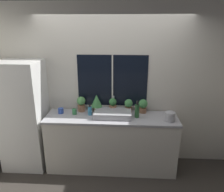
{
  "coord_description": "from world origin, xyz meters",
  "views": [
    {
      "loc": [
        0.21,
        -2.94,
        2.35
      ],
      "look_at": [
        0.01,
        0.28,
        1.29
      ],
      "focal_mm": 35.0,
      "sensor_mm": 36.0,
      "label": 1
    }
  ],
  "objects_px": {
    "potted_plant_left": "(97,101)",
    "potted_plant_right": "(129,105)",
    "refrigerator": "(24,115)",
    "kettle": "(170,116)",
    "potted_plant_center": "(113,105)",
    "soap_bottle": "(90,111)",
    "mug_green": "(74,112)",
    "mug_blue": "(61,111)",
    "sink": "(113,113)",
    "potted_plant_far_left": "(81,103)",
    "potted_plant_far_right": "(143,105)",
    "bottle_tall": "(137,111)",
    "mug_red": "(171,114)"
  },
  "relations": [
    {
      "from": "potted_plant_left",
      "to": "potted_plant_right",
      "type": "bearing_deg",
      "value": 0.0
    },
    {
      "from": "refrigerator",
      "to": "kettle",
      "type": "relative_size",
      "value": 11.49
    },
    {
      "from": "potted_plant_center",
      "to": "soap_bottle",
      "type": "bearing_deg",
      "value": -157.03
    },
    {
      "from": "potted_plant_left",
      "to": "kettle",
      "type": "height_order",
      "value": "potted_plant_left"
    },
    {
      "from": "potted_plant_left",
      "to": "soap_bottle",
      "type": "height_order",
      "value": "potted_plant_left"
    },
    {
      "from": "mug_green",
      "to": "mug_blue",
      "type": "xyz_separation_m",
      "value": [
        -0.24,
        0.03,
        -0.0
      ]
    },
    {
      "from": "sink",
      "to": "potted_plant_far_left",
      "type": "height_order",
      "value": "sink"
    },
    {
      "from": "potted_plant_left",
      "to": "mug_green",
      "type": "bearing_deg",
      "value": -158.08
    },
    {
      "from": "potted_plant_far_left",
      "to": "potted_plant_far_right",
      "type": "relative_size",
      "value": 1.11
    },
    {
      "from": "bottle_tall",
      "to": "mug_red",
      "type": "xyz_separation_m",
      "value": [
        0.54,
        0.05,
        -0.07
      ]
    },
    {
      "from": "sink",
      "to": "mug_blue",
      "type": "height_order",
      "value": "sink"
    },
    {
      "from": "potted_plant_far_right",
      "to": "kettle",
      "type": "relative_size",
      "value": 1.46
    },
    {
      "from": "potted_plant_far_left",
      "to": "soap_bottle",
      "type": "height_order",
      "value": "potted_plant_far_left"
    },
    {
      "from": "potted_plant_far_right",
      "to": "refrigerator",
      "type": "bearing_deg",
      "value": -174.78
    },
    {
      "from": "potted_plant_left",
      "to": "kettle",
      "type": "distance_m",
      "value": 1.21
    },
    {
      "from": "sink",
      "to": "soap_bottle",
      "type": "height_order",
      "value": "sink"
    },
    {
      "from": "sink",
      "to": "potted_plant_left",
      "type": "height_order",
      "value": "potted_plant_left"
    },
    {
      "from": "potted_plant_far_left",
      "to": "kettle",
      "type": "height_order",
      "value": "potted_plant_far_left"
    },
    {
      "from": "potted_plant_far_left",
      "to": "kettle",
      "type": "relative_size",
      "value": 1.63
    },
    {
      "from": "bottle_tall",
      "to": "mug_green",
      "type": "height_order",
      "value": "bottle_tall"
    },
    {
      "from": "potted_plant_far_right",
      "to": "mug_blue",
      "type": "xyz_separation_m",
      "value": [
        -1.37,
        -0.11,
        -0.08
      ]
    },
    {
      "from": "potted_plant_far_right",
      "to": "mug_blue",
      "type": "height_order",
      "value": "potted_plant_far_right"
    },
    {
      "from": "potted_plant_right",
      "to": "kettle",
      "type": "relative_size",
      "value": 1.45
    },
    {
      "from": "potted_plant_far_left",
      "to": "mug_blue",
      "type": "relative_size",
      "value": 2.85
    },
    {
      "from": "potted_plant_far_right",
      "to": "mug_red",
      "type": "distance_m",
      "value": 0.46
    },
    {
      "from": "bottle_tall",
      "to": "mug_blue",
      "type": "xyz_separation_m",
      "value": [
        -1.26,
        0.09,
        -0.07
      ]
    },
    {
      "from": "sink",
      "to": "potted_plant_far_left",
      "type": "bearing_deg",
      "value": 161.63
    },
    {
      "from": "bottle_tall",
      "to": "potted_plant_center",
      "type": "bearing_deg",
      "value": 152.84
    },
    {
      "from": "bottle_tall",
      "to": "mug_green",
      "type": "relative_size",
      "value": 3.08
    },
    {
      "from": "refrigerator",
      "to": "potted_plant_far_right",
      "type": "height_order",
      "value": "refrigerator"
    },
    {
      "from": "soap_bottle",
      "to": "mug_blue",
      "type": "bearing_deg",
      "value": 175.07
    },
    {
      "from": "soap_bottle",
      "to": "potted_plant_far_right",
      "type": "bearing_deg",
      "value": 10.08
    },
    {
      "from": "sink",
      "to": "bottle_tall",
      "type": "xyz_separation_m",
      "value": [
        0.38,
        -0.02,
        0.07
      ]
    },
    {
      "from": "potted_plant_center",
      "to": "mug_green",
      "type": "distance_m",
      "value": 0.64
    },
    {
      "from": "mug_red",
      "to": "mug_green",
      "type": "distance_m",
      "value": 1.56
    },
    {
      "from": "potted_plant_far_right",
      "to": "bottle_tall",
      "type": "relative_size",
      "value": 0.85
    },
    {
      "from": "potted_plant_far_right",
      "to": "potted_plant_far_left",
      "type": "bearing_deg",
      "value": 180.0
    },
    {
      "from": "potted_plant_left",
      "to": "mug_red",
      "type": "xyz_separation_m",
      "value": [
        1.21,
        -0.15,
        -0.14
      ]
    },
    {
      "from": "potted_plant_right",
      "to": "mug_green",
      "type": "relative_size",
      "value": 2.58
    },
    {
      "from": "sink",
      "to": "potted_plant_center",
      "type": "relative_size",
      "value": 2.47
    },
    {
      "from": "refrigerator",
      "to": "potted_plant_right",
      "type": "distance_m",
      "value": 1.75
    },
    {
      "from": "potted_plant_far_left",
      "to": "potted_plant_center",
      "type": "relative_size",
      "value": 1.07
    },
    {
      "from": "kettle",
      "to": "potted_plant_center",
      "type": "bearing_deg",
      "value": 161.02
    },
    {
      "from": "bottle_tall",
      "to": "mug_red",
      "type": "height_order",
      "value": "bottle_tall"
    },
    {
      "from": "mug_green",
      "to": "potted_plant_left",
      "type": "bearing_deg",
      "value": 21.92
    },
    {
      "from": "mug_green",
      "to": "mug_red",
      "type": "bearing_deg",
      "value": -0.47
    },
    {
      "from": "potted_plant_left",
      "to": "potted_plant_center",
      "type": "xyz_separation_m",
      "value": [
        0.27,
        0.0,
        -0.06
      ]
    },
    {
      "from": "potted_plant_far_left",
      "to": "mug_green",
      "type": "relative_size",
      "value": 2.89
    },
    {
      "from": "bottle_tall",
      "to": "kettle",
      "type": "height_order",
      "value": "bottle_tall"
    },
    {
      "from": "soap_bottle",
      "to": "bottle_tall",
      "type": "distance_m",
      "value": 0.76
    }
  ]
}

